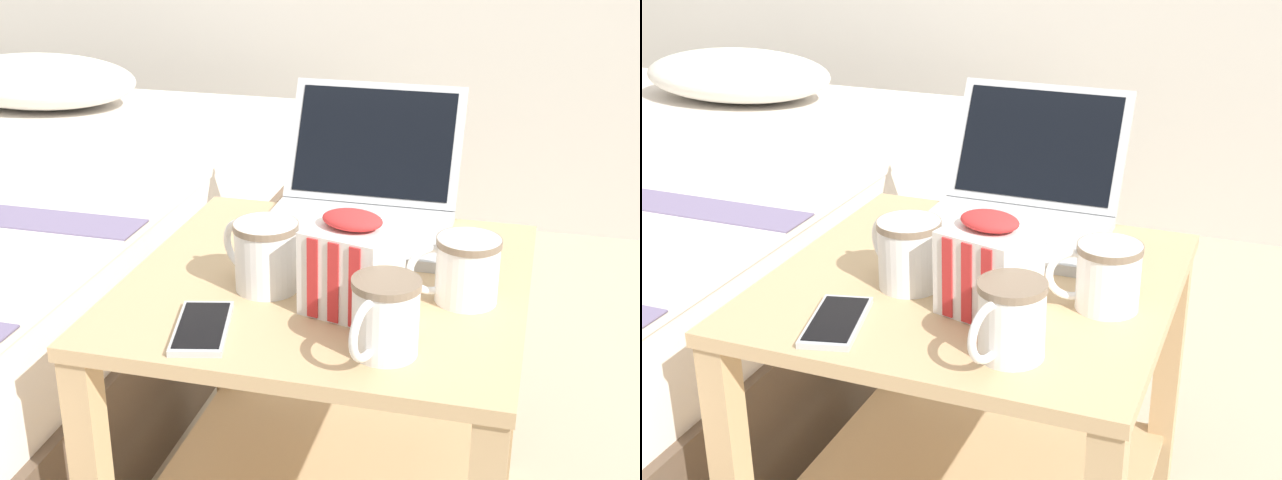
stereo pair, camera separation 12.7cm
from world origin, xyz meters
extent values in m
ellipsoid|color=silver|center=(-1.08, 0.98, 0.55)|extent=(0.57, 0.36, 0.14)
cube|color=tan|center=(0.00, 0.00, 0.50)|extent=(0.60, 0.60, 0.02)
cube|color=tan|center=(-0.27, 0.27, 0.25)|extent=(0.04, 0.04, 0.49)
cube|color=tan|center=(0.27, 0.27, 0.25)|extent=(0.04, 0.04, 0.49)
cube|color=#B7BABC|center=(0.00, 0.17, 0.52)|extent=(0.31, 0.23, 0.02)
cube|color=silver|center=(0.00, 0.19, 0.53)|extent=(0.27, 0.13, 0.00)
cube|color=silver|center=(0.00, 0.11, 0.53)|extent=(0.09, 0.05, 0.00)
cube|color=#B7BABC|center=(0.00, 0.34, 0.63)|extent=(0.31, 0.12, 0.20)
cube|color=black|center=(0.00, 0.34, 0.63)|extent=(0.28, 0.10, 0.17)
cube|color=black|center=(-0.04, 0.36, 0.65)|extent=(0.03, 0.02, 0.03)
cube|color=silver|center=(0.04, 0.32, 0.59)|extent=(0.03, 0.02, 0.03)
cube|color=orange|center=(-0.09, 0.32, 0.58)|extent=(0.03, 0.02, 0.03)
cube|color=green|center=(0.06, 0.33, 0.60)|extent=(0.03, 0.02, 0.03)
cylinder|color=white|center=(0.13, -0.20, 0.57)|extent=(0.09, 0.09, 0.10)
cylinder|color=#7F6B56|center=(0.13, -0.20, 0.61)|extent=(0.09, 0.09, 0.01)
cylinder|color=black|center=(0.13, -0.20, 0.60)|extent=(0.08, 0.08, 0.01)
torus|color=white|center=(0.11, -0.25, 0.57)|extent=(0.03, 0.08, 0.08)
cylinder|color=white|center=(0.21, -0.02, 0.56)|extent=(0.09, 0.09, 0.10)
cylinder|color=#7F6B56|center=(0.21, -0.02, 0.60)|extent=(0.09, 0.09, 0.01)
cylinder|color=black|center=(0.21, -0.02, 0.60)|extent=(0.08, 0.08, 0.01)
torus|color=white|center=(0.16, -0.04, 0.56)|extent=(0.08, 0.04, 0.08)
cylinder|color=white|center=(-0.08, -0.06, 0.57)|extent=(0.09, 0.09, 0.10)
cylinder|color=#7F6B56|center=(-0.08, -0.06, 0.61)|extent=(0.10, 0.10, 0.01)
cylinder|color=black|center=(-0.08, -0.06, 0.60)|extent=(0.08, 0.08, 0.01)
torus|color=white|center=(-0.12, -0.03, 0.57)|extent=(0.08, 0.05, 0.08)
cube|color=white|center=(0.06, -0.09, 0.57)|extent=(0.14, 0.13, 0.12)
cube|color=red|center=(0.01, -0.13, 0.57)|extent=(0.02, 0.01, 0.12)
cube|color=red|center=(0.04, -0.14, 0.57)|extent=(0.02, 0.01, 0.12)
cube|color=red|center=(0.07, -0.15, 0.57)|extent=(0.02, 0.01, 0.12)
ellipsoid|color=red|center=(0.06, -0.09, 0.65)|extent=(0.10, 0.08, 0.02)
cube|color=#B7BABC|center=(-0.12, -0.21, 0.52)|extent=(0.10, 0.16, 0.01)
cube|color=black|center=(-0.12, -0.21, 0.52)|extent=(0.09, 0.14, 0.00)
camera|label=1|loc=(0.30, -1.18, 1.08)|focal=50.00mm
camera|label=2|loc=(0.42, -1.14, 1.08)|focal=50.00mm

